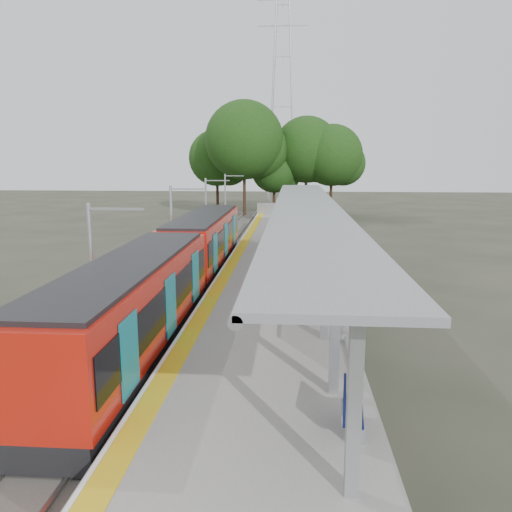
{
  "coord_description": "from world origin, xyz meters",
  "views": [
    {
      "loc": [
        0.88,
        -10.09,
        6.91
      ],
      "look_at": [
        -0.85,
        13.61,
        2.3
      ],
      "focal_mm": 35.0,
      "sensor_mm": 36.0,
      "label": 1
    }
  ],
  "objects": [
    {
      "name": "canopy",
      "position": [
        1.61,
        16.19,
        4.2
      ],
      "size": [
        3.27,
        38.0,
        3.66
      ],
      "color": "#9EA0A5",
      "rests_on": "platform"
    },
    {
      "name": "ground",
      "position": [
        0.0,
        0.0,
        0.0
      ],
      "size": [
        200.0,
        200.0,
        0.0
      ],
      "primitive_type": "plane",
      "color": "#474438",
      "rests_on": "ground"
    },
    {
      "name": "trackbed",
      "position": [
        -4.5,
        20.0,
        0.12
      ],
      "size": [
        3.0,
        70.0,
        0.24
      ],
      "primitive_type": "cube",
      "color": "#59544C",
      "rests_on": "ground"
    },
    {
      "name": "litter_bin",
      "position": [
        1.31,
        17.35,
        1.5
      ],
      "size": [
        0.62,
        0.62,
        1.0
      ],
      "primitive_type": "cylinder",
      "rotation": [
        0.0,
        0.0,
        0.32
      ],
      "color": "#9EA0A5",
      "rests_on": "platform"
    },
    {
      "name": "bench_mid",
      "position": [
        2.17,
        23.15,
        1.5
      ],
      "size": [
        0.8,
        1.46,
        0.96
      ],
      "rotation": [
        0.0,
        0.0,
        0.28
      ],
      "color": "#0E1546",
      "rests_on": "platform"
    },
    {
      "name": "info_pillar_far",
      "position": [
        0.62,
        14.44,
        1.79
      ],
      "size": [
        0.41,
        0.41,
        1.83
      ],
      "rotation": [
        0.0,
        0.0,
        -0.0
      ],
      "color": "beige",
      "rests_on": "platform"
    },
    {
      "name": "train",
      "position": [
        -4.5,
        12.79,
        2.05
      ],
      "size": [
        2.74,
        27.6,
        3.62
      ],
      "color": "black",
      "rests_on": "ground"
    },
    {
      "name": "tactile_strip",
      "position": [
        -2.55,
        20.0,
        1.01
      ],
      "size": [
        0.6,
        50.0,
        0.02
      ],
      "primitive_type": "cube",
      "color": "gold",
      "rests_on": "platform"
    },
    {
      "name": "bench_near",
      "position": [
        2.2,
        0.23,
        1.53
      ],
      "size": [
        0.6,
        1.5,
        1.0
      ],
      "rotation": [
        0.0,
        0.0,
        -0.11
      ],
      "color": "#0E1546",
      "rests_on": "platform"
    },
    {
      "name": "tree_cluster",
      "position": [
        -1.6,
        52.25,
        7.98
      ],
      "size": [
        21.86,
        12.73,
        13.82
      ],
      "color": "#382316",
      "rests_on": "ground"
    },
    {
      "name": "platform",
      "position": [
        0.0,
        20.0,
        0.5
      ],
      "size": [
        6.0,
        50.0,
        1.0
      ],
      "primitive_type": "cube",
      "color": "gray",
      "rests_on": "ground"
    },
    {
      "name": "pylon",
      "position": [
        -1.0,
        73.0,
        19.0
      ],
      "size": [
        8.0,
        4.0,
        38.0
      ],
      "primitive_type": null,
      "color": "#9EA0A5",
      "rests_on": "ground"
    },
    {
      "name": "catenary_masts",
      "position": [
        -6.22,
        19.0,
        2.91
      ],
      "size": [
        2.08,
        48.16,
        5.4
      ],
      "color": "#9EA0A5",
      "rests_on": "ground"
    },
    {
      "name": "info_pillar_near",
      "position": [
        1.47,
        12.26,
        1.74
      ],
      "size": [
        0.38,
        0.38,
        1.7
      ],
      "rotation": [
        0.0,
        0.0,
        0.4
      ],
      "color": "beige",
      "rests_on": "platform"
    },
    {
      "name": "bench_far",
      "position": [
        1.99,
        28.86,
        1.57
      ],
      "size": [
        0.94,
        1.66,
        1.09
      ],
      "rotation": [
        0.0,
        0.0,
        -0.3
      ],
      "color": "#0E1546",
      "rests_on": "platform"
    },
    {
      "name": "end_fence",
      "position": [
        0.0,
        44.95,
        1.6
      ],
      "size": [
        6.0,
        0.1,
        1.2
      ],
      "primitive_type": "cube",
      "color": "#9EA0A5",
      "rests_on": "platform"
    }
  ]
}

